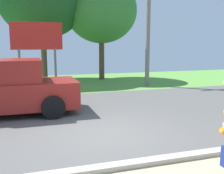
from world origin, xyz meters
TOP-DOWN VIEW (x-y plane):
  - ground_plane at (0.00, 2.95)m, footprint 40.00×22.00m
  - pickup_truck at (-2.90, 2.92)m, footprint 5.20×2.28m
  - utility_pole at (4.57, 7.31)m, footprint 1.80×0.24m
  - roadside_billboard at (-1.48, 7.76)m, footprint 2.60×0.12m
  - tree_center_back at (2.81, 10.84)m, footprint 4.70×4.70m

SIDE VIEW (x-z plane):
  - ground_plane at x=0.00m, z-range -0.15..0.05m
  - pickup_truck at x=-2.90m, z-range -0.07..1.81m
  - roadside_billboard at x=-1.48m, z-range 0.80..4.30m
  - utility_pole at x=4.57m, z-range 0.17..6.45m
  - tree_center_back at x=2.81m, z-range 1.20..7.90m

